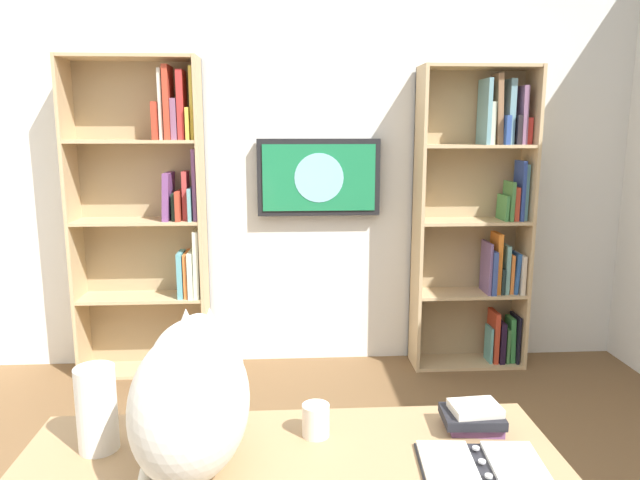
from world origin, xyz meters
The scene contains 9 objects.
wall_back centered at (0.00, -2.23, 1.35)m, with size 4.52×0.06×2.70m, color silver.
bookshelf_left centered at (-1.17, -2.06, 1.00)m, with size 0.76×0.28×2.00m.
bookshelf_right centered at (1.00, -2.07, 1.06)m, with size 0.84×0.28×2.05m.
wall_mounted_tv centered at (-0.07, -2.15, 1.29)m, with size 0.81×0.07×0.51m.
cat centered at (0.40, 0.27, 0.92)m, with size 0.31×0.64×0.39m.
open_binder centered at (-0.36, 0.35, 0.73)m, with size 0.35×0.25×0.02m.
paper_towel_roll centered at (0.68, 0.20, 0.84)m, with size 0.11×0.11×0.24m, color white.
coffee_mug centered at (0.07, 0.16, 0.77)m, with size 0.08×0.08×0.10m, color white.
desk_book_stack centered at (-0.40, 0.16, 0.77)m, with size 0.18×0.14×0.08m.
Camera 1 is at (0.15, 1.73, 1.61)m, focal length 32.83 mm.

